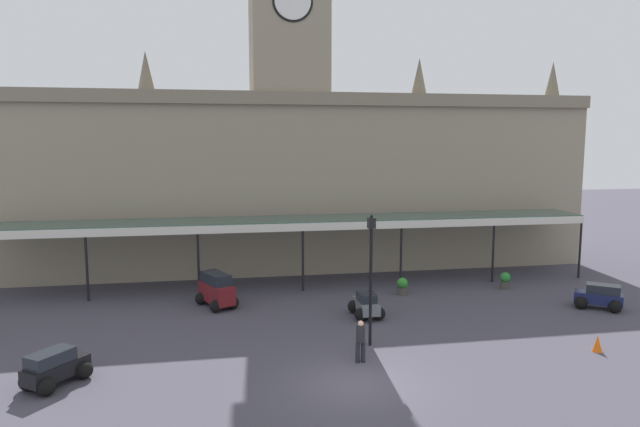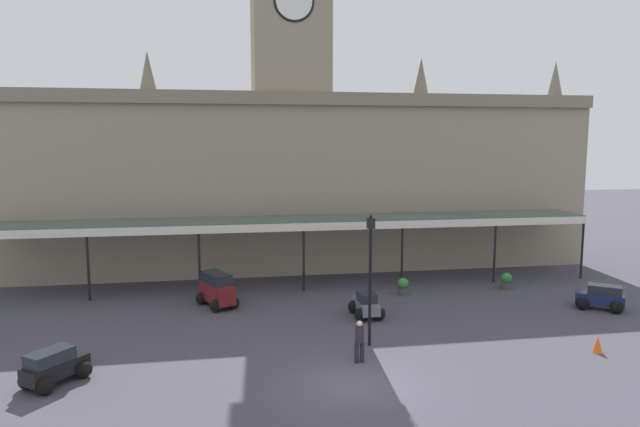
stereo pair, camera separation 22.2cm
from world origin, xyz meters
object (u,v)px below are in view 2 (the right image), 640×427
car_grey_sedan (366,306)px  car_maroon_van (217,291)px  car_black_estate (55,368)px  victorian_lamppost (370,266)px  planter_forecourt_centre (403,286)px  planter_near_kerb (506,281)px  car_navy_estate (601,298)px  traffic_cone (598,344)px  pedestrian_crossing_forecourt (359,340)px

car_grey_sedan → car_maroon_van: car_maroon_van is taller
car_black_estate → victorian_lamppost: size_ratio=0.44×
planter_forecourt_centre → planter_near_kerb: size_ratio=1.00×
car_black_estate → car_maroon_van: bearing=57.0°
planter_forecourt_centre → car_navy_estate: bearing=-25.2°
car_maroon_van → car_grey_sedan: bearing=-22.0°
car_grey_sedan → traffic_cone: (8.08, -6.13, -0.16)m
pedestrian_crossing_forecourt → planter_forecourt_centre: bearing=62.5°
traffic_cone → planter_forecourt_centre: (-5.11, 9.55, 0.15)m
car_navy_estate → traffic_cone: size_ratio=3.54×
car_black_estate → traffic_cone: (20.81, -0.54, -0.22)m
car_navy_estate → pedestrian_crossing_forecourt: 14.52m
car_grey_sedan → traffic_cone: 10.14m
car_navy_estate → car_maroon_van: size_ratio=0.94×
pedestrian_crossing_forecourt → planter_near_kerb: 14.26m
traffic_cone → car_navy_estate: bearing=53.1°
car_maroon_van → planter_forecourt_centre: size_ratio=2.69×
car_maroon_van → victorian_lamppost: size_ratio=0.47×
victorian_lamppost → planter_near_kerb: 12.86m
car_maroon_van → pedestrian_crossing_forecourt: (5.52, -8.44, 0.10)m
planter_near_kerb → traffic_cone: bearing=-96.9°
car_black_estate → victorian_lamppost: victorian_lamppost is taller
car_grey_sedan → victorian_lamppost: size_ratio=0.37×
planter_forecourt_centre → planter_near_kerb: 6.29m
victorian_lamppost → planter_near_kerb: (10.10, 7.42, -2.91)m
car_maroon_van → car_black_estate: bearing=-123.0°
car_black_estate → pedestrian_crossing_forecourt: 11.05m
car_black_estate → car_navy_estate: bearing=10.8°
car_navy_estate → victorian_lamppost: bearing=-167.0°
victorian_lamppost → traffic_cone: size_ratio=8.10×
car_grey_sedan → car_navy_estate: size_ratio=0.85×
planter_forecourt_centre → car_grey_sedan: bearing=-131.0°
car_grey_sedan → pedestrian_crossing_forecourt: 5.79m
car_maroon_van → planter_forecourt_centre: bearing=2.8°
car_black_estate → car_maroon_van: car_maroon_van is taller
pedestrian_crossing_forecourt → victorian_lamppost: (0.85, 1.71, 2.49)m
traffic_cone → planter_forecourt_centre: size_ratio=0.71×
car_black_estate → pedestrian_crossing_forecourt: bearing=0.3°
traffic_cone → planter_near_kerb: bearing=83.1°
car_grey_sedan → planter_near_kerb: (9.26, 3.60, -0.01)m
pedestrian_crossing_forecourt → victorian_lamppost: 3.14m
car_navy_estate → car_maroon_van: 19.62m
pedestrian_crossing_forecourt → planter_near_kerb: bearing=39.8°
planter_near_kerb → car_grey_sedan: bearing=-158.7°
traffic_cone → pedestrian_crossing_forecourt: bearing=176.5°
car_grey_sedan → car_maroon_van: (-7.21, 2.92, 0.30)m
car_maroon_van → victorian_lamppost: (6.37, -6.73, 2.59)m
pedestrian_crossing_forecourt → planter_near_kerb: (10.95, 9.13, -0.42)m
traffic_cone → car_black_estate: bearing=178.5°
car_maroon_van → planter_near_kerb: (16.47, 0.69, -0.32)m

